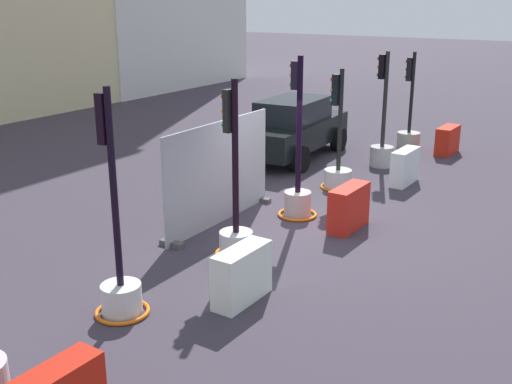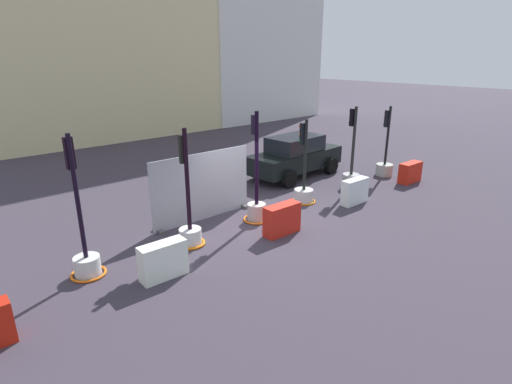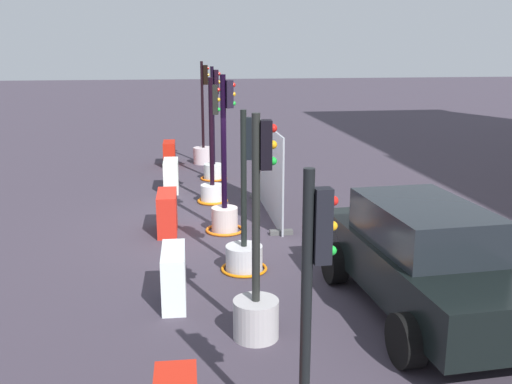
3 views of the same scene
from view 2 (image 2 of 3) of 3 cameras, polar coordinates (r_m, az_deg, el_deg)
ground_plane at (r=12.54m, az=0.58°, el=-4.48°), size 120.00×120.00×0.00m
traffic_light_1 at (r=10.33m, az=-22.82°, el=-7.66°), size 0.82×0.82×3.38m
traffic_light_2 at (r=11.16m, az=-9.30°, el=-4.61°), size 0.79×0.79×3.21m
traffic_light_3 at (r=12.59m, az=0.07°, el=-1.26°), size 0.85×0.85×3.39m
traffic_light_4 at (r=14.29m, az=6.69°, el=0.51°), size 0.85×0.85×2.91m
traffic_light_5 at (r=16.07m, az=13.18°, el=2.75°), size 0.64×0.64×3.14m
traffic_light_6 at (r=18.22m, az=17.58°, el=3.85°), size 0.70×0.70×2.94m
construction_barrier_1 at (r=9.76m, az=-12.87°, el=-9.34°), size 1.12×0.43×0.87m
construction_barrier_2 at (r=11.74m, az=3.66°, el=-3.85°), size 1.15×0.44×0.89m
construction_barrier_3 at (r=14.48m, az=13.67°, el=0.10°), size 1.11×0.39×0.88m
construction_barrier_4 at (r=17.59m, az=20.78°, el=2.59°), size 1.11×0.46×0.81m
car_black_sedan at (r=17.24m, az=5.49°, el=5.05°), size 4.54×2.22×1.72m
building_corner_block at (r=35.12m, az=-2.55°, el=25.08°), size 10.64×9.12×17.51m
site_fence_panel at (r=12.67m, az=-7.51°, el=0.51°), size 3.53×0.50×2.13m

